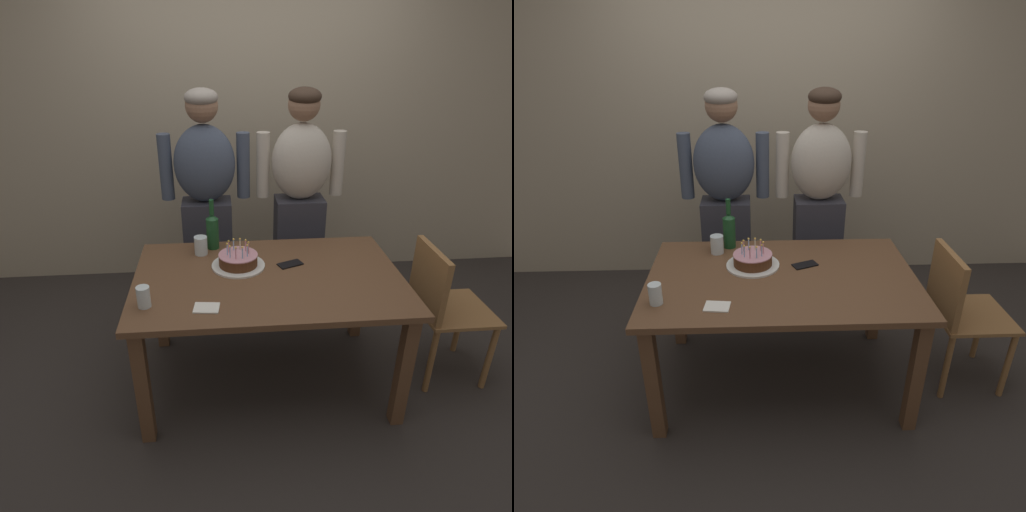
% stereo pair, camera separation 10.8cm
% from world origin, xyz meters
% --- Properties ---
extents(ground_plane, '(10.00, 10.00, 0.00)m').
position_xyz_m(ground_plane, '(0.00, 0.00, 0.00)').
color(ground_plane, '#332D2B').
extents(back_wall, '(5.20, 0.10, 2.60)m').
position_xyz_m(back_wall, '(0.00, 1.55, 1.30)').
color(back_wall, tan).
rests_on(back_wall, ground_plane).
extents(dining_table, '(1.50, 0.96, 0.74)m').
position_xyz_m(dining_table, '(0.00, 0.00, 0.64)').
color(dining_table, brown).
rests_on(dining_table, ground_plane).
extents(birthday_cake, '(0.31, 0.31, 0.15)m').
position_xyz_m(birthday_cake, '(-0.16, 0.12, 0.78)').
color(birthday_cake, white).
rests_on(birthday_cake, dining_table).
extents(water_glass_near, '(0.07, 0.07, 0.11)m').
position_xyz_m(water_glass_near, '(-0.65, -0.26, 0.80)').
color(water_glass_near, silver).
rests_on(water_glass_near, dining_table).
extents(water_glass_far, '(0.08, 0.08, 0.11)m').
position_xyz_m(water_glass_far, '(-0.38, 0.31, 0.80)').
color(water_glass_far, silver).
rests_on(water_glass_far, dining_table).
extents(wine_bottle, '(0.08, 0.08, 0.32)m').
position_xyz_m(wine_bottle, '(-0.31, 0.39, 0.86)').
color(wine_bottle, '#194723').
rests_on(wine_bottle, dining_table).
extents(cell_phone, '(0.16, 0.12, 0.01)m').
position_xyz_m(cell_phone, '(0.14, 0.12, 0.74)').
color(cell_phone, black).
rests_on(cell_phone, dining_table).
extents(napkin_stack, '(0.14, 0.11, 0.01)m').
position_xyz_m(napkin_stack, '(-0.34, -0.31, 0.74)').
color(napkin_stack, white).
rests_on(napkin_stack, dining_table).
extents(person_man_bearded, '(0.61, 0.27, 1.66)m').
position_xyz_m(person_man_bearded, '(-0.35, 0.78, 0.87)').
color(person_man_bearded, '#33333D').
rests_on(person_man_bearded, ground_plane).
extents(person_woman_cardigan, '(0.61, 0.27, 1.66)m').
position_xyz_m(person_woman_cardigan, '(0.31, 0.78, 0.87)').
color(person_woman_cardigan, '#33333D').
rests_on(person_woman_cardigan, ground_plane).
extents(dining_chair, '(0.42, 0.42, 0.87)m').
position_xyz_m(dining_chair, '(1.04, -0.02, 0.52)').
color(dining_chair, olive).
rests_on(dining_chair, ground_plane).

